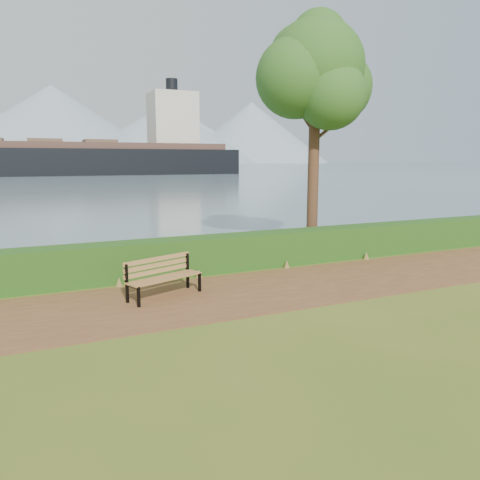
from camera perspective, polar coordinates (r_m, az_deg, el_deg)
name	(u,v)px	position (r m, az deg, el deg)	size (l,w,h in m)	color
ground	(272,293)	(11.19, 3.92, -6.41)	(140.00, 140.00, 0.00)	#48611B
path	(266,289)	(11.44, 3.20, -6.01)	(40.00, 3.40, 0.01)	brown
hedge	(229,252)	(13.34, -1.40, -1.52)	(32.00, 0.85, 1.00)	#1A4413
water	(33,166)	(269.48, -23.89, 8.30)	(700.00, 510.00, 0.00)	#465C71
mountains	(14,128)	(416.21, -25.86, 12.22)	(585.00, 190.00, 70.00)	#798DA1
bench	(162,274)	(10.87, -9.48, -4.13)	(1.88, 1.13, 0.91)	black
tree	(316,74)	(16.15, 9.22, 19.37)	(4.08, 3.40, 7.86)	#3B2218
cargo_ship	(73,159)	(100.58, -19.65, 9.32)	(72.78, 12.74, 22.03)	black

